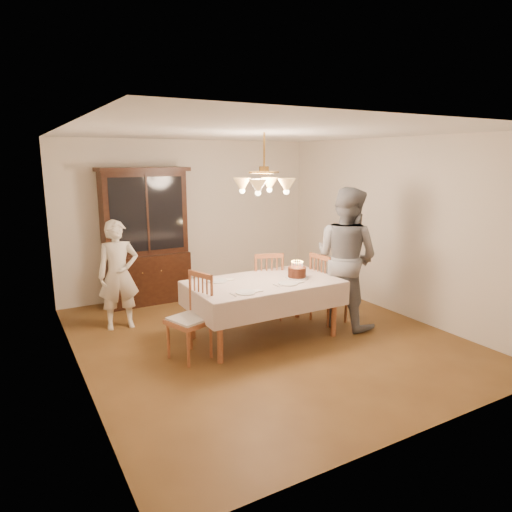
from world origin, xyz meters
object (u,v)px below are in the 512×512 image
china_hutch (146,239)px  birthday_cake (297,273)px  chair_far_side (266,289)px  elderly_woman (118,275)px  dining_table (264,287)px

china_hutch → birthday_cake: bearing=-60.3°
birthday_cake → chair_far_side: bearing=94.9°
china_hutch → elderly_woman: size_ratio=1.44×
china_hutch → chair_far_side: (1.27, -1.64, -0.60)m
dining_table → chair_far_side: 0.77m
elderly_woman → birthday_cake: 2.41m
dining_table → birthday_cake: (0.46, -0.07, 0.14)m
china_hutch → elderly_woman: 1.22m
dining_table → birthday_cake: size_ratio=6.33×
china_hutch → chair_far_side: bearing=-52.3°
china_hutch → chair_far_side: size_ratio=2.16×
dining_table → chair_far_side: (0.41, 0.61, -0.24)m
elderly_woman → birthday_cake: (2.00, -1.35, 0.08)m
dining_table → china_hutch: bearing=111.0°
chair_far_side → dining_table: bearing=-123.6°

